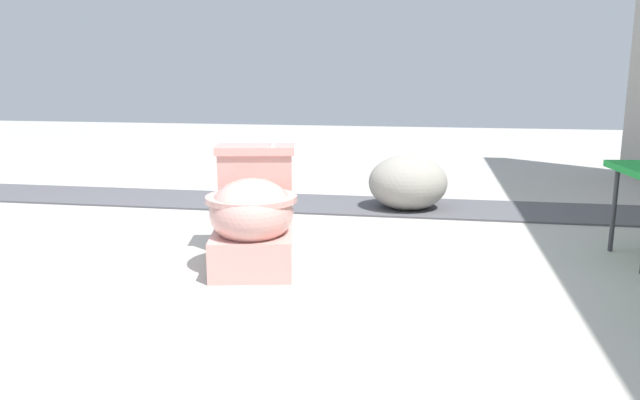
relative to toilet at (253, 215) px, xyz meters
name	(u,v)px	position (x,y,z in m)	size (l,w,h in m)	color
ground_plane	(209,263)	(0.04, -0.20, -0.22)	(14.00, 14.00, 0.00)	#A8A59E
gravel_strip	(354,205)	(-1.26, 0.30, -0.21)	(0.56, 8.00, 0.01)	#4C4C51
toilet	(253,215)	(0.00, 0.00, 0.00)	(0.69, 0.49, 0.52)	#E09E93
boulder_near	(408,183)	(-1.22, 0.64, -0.05)	(0.48, 0.44, 0.34)	gray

